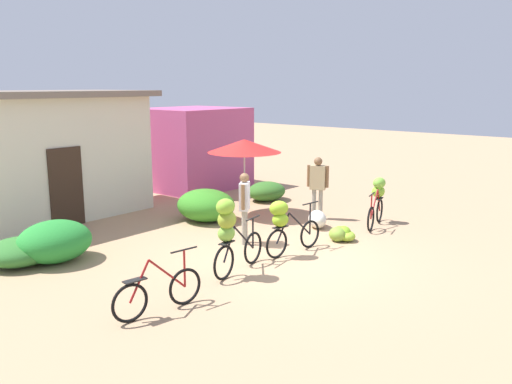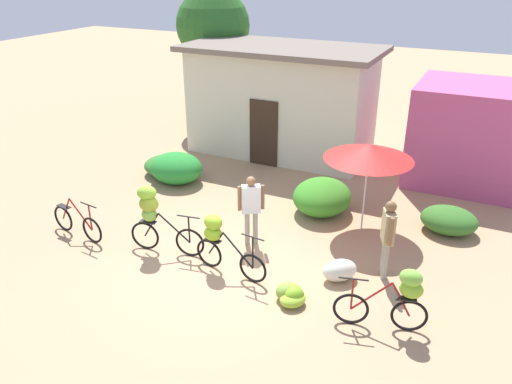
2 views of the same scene
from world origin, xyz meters
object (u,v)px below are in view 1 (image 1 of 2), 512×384
(bicycle_leftmost, at_px, (159,292))
(market_umbrella, at_px, (244,146))
(bicycle_center_loaded, at_px, (285,222))
(person_vendor, at_px, (318,181))
(shop_pink, at_px, (193,148))
(person_bystander, at_px, (244,201))
(banana_pile_on_ground, at_px, (342,234))
(produce_sack, at_px, (317,219))
(bicycle_near_pile, at_px, (230,229))
(bicycle_by_shop, at_px, (377,197))
(building_low, at_px, (37,155))

(bicycle_leftmost, bearing_deg, market_umbrella, 29.14)
(bicycle_leftmost, distance_m, bicycle_center_loaded, 3.59)
(bicycle_leftmost, relative_size, person_vendor, 0.97)
(shop_pink, relative_size, bicycle_leftmost, 2.00)
(person_bystander, bearing_deg, banana_pile_on_ground, -44.53)
(produce_sack, bearing_deg, banana_pile_on_ground, -119.24)
(bicycle_near_pile, xyz_separation_m, produce_sack, (3.89, 0.63, -0.68))
(shop_pink, height_order, person_bystander, shop_pink)
(bicycle_center_loaded, bearing_deg, bicycle_by_shop, -4.40)
(bicycle_by_shop, relative_size, produce_sack, 2.21)
(shop_pink, distance_m, banana_pile_on_ground, 7.81)
(banana_pile_on_ground, height_order, person_vendor, person_vendor)
(bicycle_leftmost, xyz_separation_m, banana_pile_on_ground, (5.26, -0.15, -0.19))
(market_umbrella, distance_m, person_bystander, 2.83)
(building_low, relative_size, person_vendor, 3.61)
(market_umbrella, height_order, banana_pile_on_ground, market_umbrella)
(bicycle_by_shop, bearing_deg, shop_pink, 86.12)
(building_low, bearing_deg, banana_pile_on_ground, -65.41)
(building_low, distance_m, bicycle_leftmost, 7.51)
(bicycle_by_shop, distance_m, person_vendor, 1.59)
(banana_pile_on_ground, bearing_deg, bicycle_by_shop, 2.57)
(bicycle_leftmost, relative_size, bicycle_near_pile, 0.95)
(bicycle_leftmost, xyz_separation_m, bicycle_by_shop, (7.14, -0.06, 0.36))
(market_umbrella, bearing_deg, produce_sack, -86.02)
(person_bystander, bearing_deg, shop_pink, 55.63)
(market_umbrella, distance_m, banana_pile_on_ground, 3.78)
(bicycle_by_shop, bearing_deg, bicycle_leftmost, 179.50)
(market_umbrella, height_order, person_vendor, market_umbrella)
(bicycle_leftmost, xyz_separation_m, person_bystander, (3.67, 1.42, 0.64))
(bicycle_near_pile, height_order, banana_pile_on_ground, bicycle_near_pile)
(building_low, xyz_separation_m, person_vendor, (4.66, -5.72, -0.69))
(building_low, bearing_deg, person_vendor, -50.86)
(shop_pink, bearing_deg, bicycle_center_loaded, -120.18)
(bicycle_leftmost, bearing_deg, person_vendor, 12.00)
(bicycle_near_pile, relative_size, bicycle_center_loaded, 1.01)
(shop_pink, height_order, person_vendor, shop_pink)
(bicycle_leftmost, height_order, bicycle_by_shop, bicycle_by_shop)
(banana_pile_on_ground, distance_m, produce_sack, 1.21)
(building_low, xyz_separation_m, bicycle_by_shop, (5.20, -7.19, -1.00))
(shop_pink, height_order, banana_pile_on_ground, shop_pink)
(banana_pile_on_ground, xyz_separation_m, person_bystander, (-1.59, 1.56, 0.83))
(building_low, height_order, market_umbrella, building_low)
(bicycle_center_loaded, height_order, person_bystander, person_bystander)
(shop_pink, bearing_deg, bicycle_leftmost, -136.65)
(bicycle_near_pile, xyz_separation_m, person_vendor, (4.64, 1.12, 0.12))
(person_bystander, bearing_deg, produce_sack, -13.23)
(market_umbrella, xyz_separation_m, bicycle_center_loaded, (-2.13, -2.96, -1.19))
(bicycle_leftmost, relative_size, produce_sack, 2.29)
(bicycle_near_pile, height_order, bicycle_center_loaded, bicycle_near_pile)
(bicycle_center_loaded, distance_m, person_bystander, 1.24)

